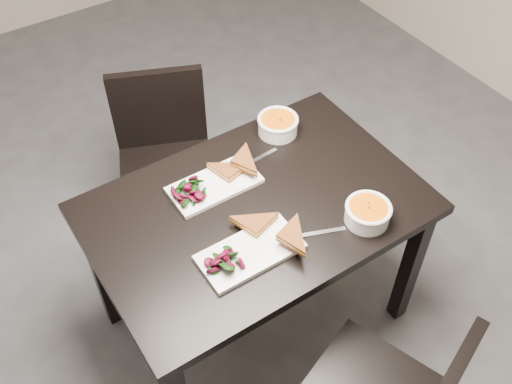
% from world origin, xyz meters
% --- Properties ---
extents(ground, '(5.00, 5.00, 0.00)m').
position_xyz_m(ground, '(0.00, 0.00, 0.00)').
color(ground, '#47474C').
rests_on(ground, ground).
extents(table, '(1.20, 0.80, 0.75)m').
position_xyz_m(table, '(0.30, -0.44, 0.65)').
color(table, black).
rests_on(table, ground).
extents(chair_far, '(0.55, 0.55, 0.85)m').
position_xyz_m(chair_far, '(0.26, 0.26, 0.48)').
color(chair_far, black).
rests_on(chair_far, ground).
extents(plate_near, '(0.35, 0.18, 0.02)m').
position_xyz_m(plate_near, '(0.17, -0.61, 0.76)').
color(plate_near, white).
rests_on(plate_near, table).
extents(sandwich_near, '(0.21, 0.18, 0.06)m').
position_xyz_m(sandwich_near, '(0.23, -0.60, 0.80)').
color(sandwich_near, '#934B1E').
rests_on(sandwich_near, plate_near).
extents(salad_near, '(0.11, 0.10, 0.05)m').
position_xyz_m(salad_near, '(0.07, -0.61, 0.79)').
color(salad_near, black).
rests_on(salad_near, plate_near).
extents(soup_bowl_near, '(0.16, 0.16, 0.07)m').
position_xyz_m(soup_bowl_near, '(0.59, -0.71, 0.79)').
color(soup_bowl_near, white).
rests_on(soup_bowl_near, table).
extents(cutlery_near, '(0.17, 0.08, 0.00)m').
position_xyz_m(cutlery_near, '(0.42, -0.67, 0.75)').
color(cutlery_near, silver).
rests_on(cutlery_near, table).
extents(plate_far, '(0.34, 0.17, 0.02)m').
position_xyz_m(plate_far, '(0.22, -0.28, 0.76)').
color(plate_far, white).
rests_on(plate_far, table).
extents(sandwich_far, '(0.19, 0.16, 0.05)m').
position_xyz_m(sandwich_far, '(0.29, -0.30, 0.79)').
color(sandwich_far, '#934B1E').
rests_on(sandwich_far, plate_far).
extents(salad_far, '(0.11, 0.09, 0.05)m').
position_xyz_m(salad_far, '(0.12, -0.28, 0.79)').
color(salad_far, black).
rests_on(salad_far, plate_far).
extents(soup_bowl_far, '(0.17, 0.17, 0.07)m').
position_xyz_m(soup_bowl_far, '(0.59, -0.16, 0.79)').
color(soup_bowl_far, white).
rests_on(soup_bowl_far, table).
extents(cutlery_far, '(0.18, 0.03, 0.00)m').
position_xyz_m(cutlery_far, '(0.44, -0.25, 0.75)').
color(cutlery_far, silver).
rests_on(cutlery_far, table).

